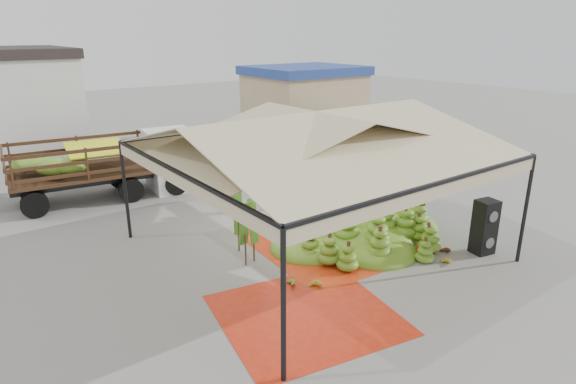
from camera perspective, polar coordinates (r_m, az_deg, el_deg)
ground at (r=14.17m, az=3.00°, el=-6.69°), size 90.00×90.00×0.00m
canopy_tent at (r=13.11m, az=3.24°, el=6.47°), size 8.10×8.10×4.00m
building_tan at (r=29.49m, az=1.94°, el=10.77°), size 6.30×5.30×4.10m
tarp_left at (r=11.12m, az=2.15°, el=-14.29°), size 4.32×4.18×0.01m
tarp_right at (r=14.55m, az=5.02°, el=-6.01°), size 4.55×4.74×0.01m
banana_heap at (r=14.82m, az=8.88°, el=-3.05°), size 6.19×5.18×1.28m
hand_yellow_a at (r=13.87m, az=18.11°, el=-7.77°), size 0.45×0.37×0.20m
hand_yellow_b at (r=12.06m, az=3.19°, el=-10.89°), size 0.62×0.60×0.22m
hand_red_a at (r=15.02m, az=21.37°, el=-6.13°), size 0.47×0.42×0.18m
hand_red_b at (r=14.52m, az=18.09°, el=-6.58°), size 0.49×0.44×0.19m
hand_green at (r=12.17m, az=0.05°, el=-10.65°), size 0.49×0.43×0.19m
hanging_bunches at (r=13.23m, az=6.72°, el=3.45°), size 4.74×0.24×0.20m
speaker_stack at (r=14.68m, az=22.26°, el=-3.85°), size 0.66×0.60×1.58m
banana_leaves at (r=13.62m, az=-5.72°, el=-7.86°), size 0.96×1.36×3.70m
vendor at (r=16.90m, az=-2.63°, el=0.66°), size 0.68×0.51×1.71m
truck_left at (r=19.35m, az=-19.82°, el=3.60°), size 6.92×3.06×2.30m
truck_right at (r=23.69m, az=2.63°, el=6.94°), size 6.13×2.19×2.10m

